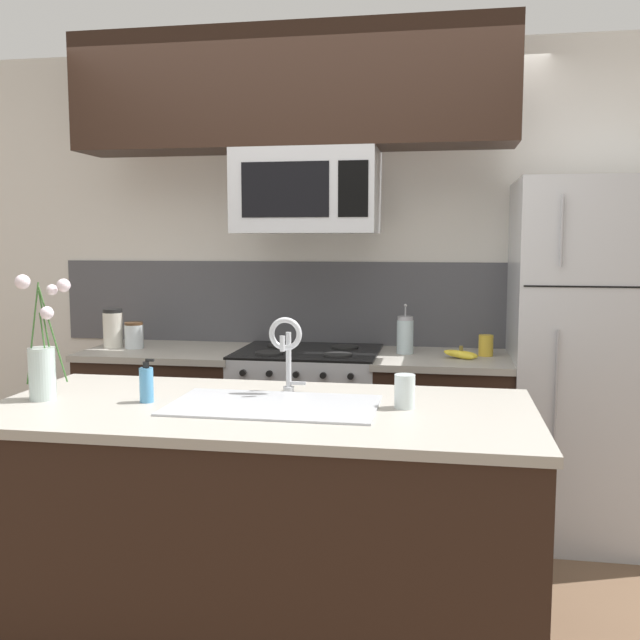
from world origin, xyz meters
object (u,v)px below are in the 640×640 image
Objects in this scene: microwave at (307,192)px; storage_jar_tall at (113,328)px; banana_bunch at (461,354)px; coffee_tin at (486,345)px; storage_jar_medium at (134,335)px; dish_soap_bottle at (146,384)px; sink_faucet at (286,344)px; french_press at (405,335)px; flower_vase at (43,363)px; stove_range at (308,433)px; refrigerator at (599,361)px; drinking_glass at (405,391)px.

microwave reaches higher than storage_jar_tall.
banana_bunch is 1.73× the size of coffee_tin.
dish_soap_bottle is at bearing -63.71° from storage_jar_medium.
microwave reaches higher than sink_faucet.
storage_jar_tall is at bearing -178.47° from coffee_tin.
storage_jar_tall reaches higher than storage_jar_medium.
coffee_tin is at bearing -1.36° from french_press.
banana_bunch is at bearing 37.89° from flower_vase.
storage_jar_tall reaches higher than banana_bunch.
storage_jar_medium is (-0.99, 0.01, -0.78)m from microwave.
banana_bunch is at bearing -1.63° from storage_jar_tall.
storage_jar_tall is at bearing 179.18° from microwave.
storage_jar_tall is 1.50× the size of storage_jar_medium.
stove_range is at bearing 90.16° from microwave.
storage_jar_medium is at bearing -178.10° from coffee_tin.
banana_bunch is at bearing 45.59° from dish_soap_bottle.
coffee_tin is (1.93, 0.06, -0.02)m from storage_jar_medium.
french_press is (-0.98, 0.04, 0.10)m from refrigerator.
microwave is at bearing -0.40° from storage_jar_medium.
storage_jar_tall reaches higher than stove_range.
drinking_glass is (0.58, -1.18, -0.79)m from microwave.
dish_soap_bottle is (-0.48, -0.23, -0.13)m from sink_faucet.
coffee_tin is 0.89× the size of drinking_glass.
banana_bunch is at bearing -2.76° from microwave.
dish_soap_bottle is 0.41m from flower_vase.
storage_jar_medium reaches higher than banana_bunch.
stove_range is 1.42m from dish_soap_bottle.
storage_jar_tall is at bearing 140.20° from sink_faucet.
microwave is 1.52m from dish_soap_bottle.
flower_vase reaches higher than french_press.
refrigerator reaches higher than coffee_tin.
drinking_glass is 1.37m from flower_vase.
microwave is 1.26m from storage_jar_medium.
coffee_tin is (0.94, 0.07, -0.80)m from microwave.
stove_range is at bearing -173.36° from french_press.
sink_faucet is (0.11, -1.01, -0.66)m from microwave.
storage_jar_tall is 1.61m from sink_faucet.
french_press is at bearing 8.92° from microwave.
microwave is at bearing 73.29° from dish_soap_bottle.
storage_jar_medium is 1.33× the size of coffee_tin.
stove_range is 5.64× the size of dish_soap_bottle.
microwave is 1.21m from sink_faucet.
refrigerator is at bearing -3.07° from coffee_tin.
sink_faucet is at bearing -142.85° from refrigerator.
banana_bunch is at bearing -139.82° from coffee_tin.
refrigerator is at bearing 0.76° from stove_range.
storage_jar_medium is at bearing 178.54° from banana_bunch.
storage_jar_tall is 1.64m from french_press.
storage_jar_tall is at bearing 120.67° from dish_soap_bottle.
microwave is 6.06× the size of drinking_glass.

